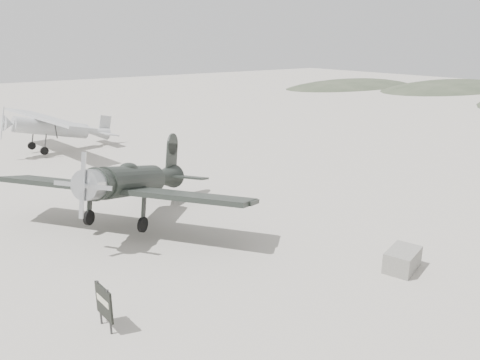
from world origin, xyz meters
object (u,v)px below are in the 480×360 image
object	(u,v)px
lowwing_monoplane	(135,181)
equipment_block	(402,260)
highwing_monoplane	(56,125)
sign_board	(104,303)

from	to	relation	value
lowwing_monoplane	equipment_block	size ratio (longest dim) A/B	6.83
highwing_monoplane	equipment_block	size ratio (longest dim) A/B	7.50
highwing_monoplane	equipment_block	xyz separation A→B (m)	(4.56, -25.11, -1.56)
lowwing_monoplane	equipment_block	world-z (taller)	lowwing_monoplane
equipment_block	lowwing_monoplane	bearing A→B (deg)	120.58
lowwing_monoplane	highwing_monoplane	world-z (taller)	lowwing_monoplane
highwing_monoplane	equipment_block	bearing A→B (deg)	-87.95
highwing_monoplane	sign_board	bearing A→B (deg)	-110.92
lowwing_monoplane	sign_board	size ratio (longest dim) A/B	7.38
lowwing_monoplane	sign_board	xyz separation A→B (m)	(-4.00, -6.79, -1.08)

